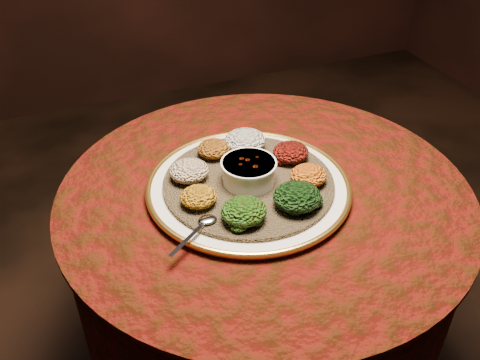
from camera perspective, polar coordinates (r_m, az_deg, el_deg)
name	(u,v)px	position (r m, az deg, el deg)	size (l,w,h in m)	color
table	(263,246)	(1.36, 2.47, -7.02)	(0.96, 0.96, 0.73)	black
platter	(248,187)	(1.22, 0.91, -0.73)	(0.51, 0.51, 0.02)	silver
injera	(249,183)	(1.22, 0.92, -0.32)	(0.39, 0.39, 0.01)	brown
stew_bowl	(249,170)	(1.20, 0.93, 1.04)	(0.13, 0.13, 0.05)	white
spoon	(204,223)	(1.10, -3.81, -4.56)	(0.12, 0.09, 0.01)	silver
portion_ayib	(245,141)	(1.31, 0.54, 4.22)	(0.10, 0.10, 0.05)	beige
portion_kitfo	(291,152)	(1.28, 5.43, 2.97)	(0.09, 0.08, 0.04)	black
portion_tikil	(309,175)	(1.21, 7.34, 0.50)	(0.08, 0.08, 0.04)	#A4700D
portion_gomen	(297,197)	(1.14, 6.10, -1.79)	(0.10, 0.10, 0.05)	black
portion_mixveg	(244,211)	(1.09, 0.40, -3.33)	(0.10, 0.09, 0.05)	maroon
portion_kik	(199,197)	(1.14, -4.42, -1.79)	(0.08, 0.08, 0.04)	#B87510
portion_timatim	(189,171)	(1.22, -5.43, 0.99)	(0.09, 0.09, 0.04)	maroon
portion_shiro	(214,149)	(1.29, -2.81, 3.36)	(0.08, 0.08, 0.04)	#874B10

